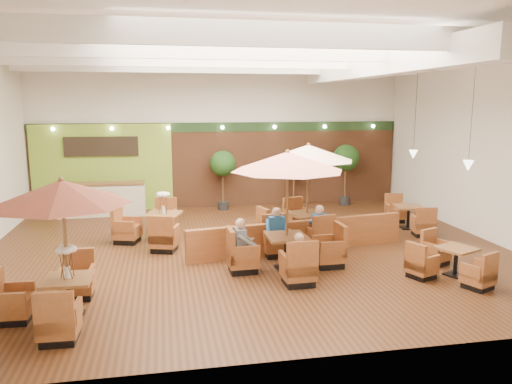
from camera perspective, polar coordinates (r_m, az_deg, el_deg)
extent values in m
plane|color=#381E0F|center=(13.74, -0.85, -6.57)|extent=(14.00, 14.00, 0.00)
cube|color=silver|center=(19.14, -3.96, 6.52)|extent=(14.00, 0.04, 5.50)
cube|color=silver|center=(7.42, 7.02, 0.73)|extent=(14.00, 0.04, 5.50)
cube|color=silver|center=(15.96, 24.82, 4.89)|extent=(0.04, 12.00, 5.50)
cube|color=white|center=(13.25, -0.91, 16.85)|extent=(14.00, 12.00, 0.04)
cube|color=brown|center=(19.18, -3.89, 3.08)|extent=(13.90, 0.10, 3.20)
cube|color=#1E3819|center=(19.05, -3.94, 7.41)|extent=(13.90, 0.12, 0.35)
cube|color=#83AB31|center=(19.12, -17.09, 2.63)|extent=(5.00, 0.08, 3.20)
cube|color=black|center=(18.96, -17.25, 5.00)|extent=(2.60, 0.08, 0.70)
cube|color=white|center=(14.21, 13.57, 13.90)|extent=(0.60, 11.00, 0.60)
cube|color=white|center=(9.32, 3.46, 17.51)|extent=(13.60, 0.12, 0.45)
cube|color=white|center=(11.94, 0.19, 15.90)|extent=(13.60, 0.12, 0.45)
cube|color=white|center=(14.49, -1.81, 14.88)|extent=(13.60, 0.12, 0.45)
cube|color=white|center=(17.16, -3.25, 14.13)|extent=(13.60, 0.12, 0.45)
cylinder|color=black|center=(14.41, 23.53, 9.11)|extent=(0.01, 0.01, 3.20)
cone|color=white|center=(14.51, 23.09, 2.79)|extent=(0.28, 0.28, 0.28)
cylinder|color=black|center=(16.99, 17.82, 9.49)|extent=(0.01, 0.01, 3.20)
cone|color=white|center=(17.07, 17.53, 4.12)|extent=(0.28, 0.28, 0.28)
sphere|color=#FFEAC6|center=(19.07, -22.19, 6.69)|extent=(0.14, 0.14, 0.14)
sphere|color=#FFEAC6|center=(18.77, -16.16, 6.99)|extent=(0.14, 0.14, 0.14)
sphere|color=#FFEAC6|center=(18.69, -10.01, 7.23)|extent=(0.14, 0.14, 0.14)
sphere|color=#FFEAC6|center=(18.82, -3.86, 7.38)|extent=(0.14, 0.14, 0.14)
sphere|color=#FFEAC6|center=(19.16, 2.14, 7.44)|extent=(0.14, 0.14, 0.14)
sphere|color=#FFEAC6|center=(19.70, 7.87, 7.43)|extent=(0.14, 0.14, 0.14)
sphere|color=#FFEAC6|center=(20.42, 13.24, 7.35)|extent=(0.14, 0.14, 0.14)
cube|color=beige|center=(18.51, -17.19, -0.90)|extent=(3.00, 0.70, 1.10)
cube|color=brown|center=(18.41, -17.28, 0.93)|extent=(3.00, 0.75, 0.06)
cube|color=brown|center=(13.46, 4.99, -5.08)|extent=(6.14, 1.17, 0.86)
cube|color=brown|center=(9.97, -20.69, -9.35)|extent=(0.89, 0.89, 0.06)
cylinder|color=black|center=(10.09, -20.56, -11.27)|extent=(0.10, 0.10, 0.68)
cube|color=black|center=(10.23, -20.44, -13.14)|extent=(0.47, 0.47, 0.04)
cube|color=brown|center=(9.24, -21.57, -13.85)|extent=(0.65, 0.65, 0.33)
cube|color=brown|center=(8.88, -21.98, -12.72)|extent=(0.64, 0.12, 0.72)
cube|color=brown|center=(9.23, -23.50, -12.63)|extent=(0.10, 0.57, 0.29)
cube|color=brown|center=(9.10, -19.79, -12.71)|extent=(0.10, 0.57, 0.29)
cube|color=black|center=(9.33, -21.47, -15.17)|extent=(0.58, 0.58, 0.14)
cube|color=brown|center=(11.02, -19.68, -9.80)|extent=(0.65, 0.65, 0.33)
cube|color=brown|center=(11.17, -19.61, -7.85)|extent=(0.64, 0.12, 0.72)
cube|color=brown|center=(10.90, -18.20, -8.79)|extent=(0.10, 0.57, 0.29)
cube|color=brown|center=(11.01, -21.28, -8.78)|extent=(0.10, 0.57, 0.29)
cube|color=black|center=(11.10, -19.61, -10.94)|extent=(0.58, 0.58, 0.14)
cube|color=brown|center=(10.34, -25.96, -11.58)|extent=(0.65, 0.65, 0.33)
cube|color=brown|center=(10.17, -24.62, -9.98)|extent=(0.12, 0.64, 0.72)
cube|color=brown|center=(10.53, -25.58, -9.96)|extent=(0.57, 0.10, 0.29)
cube|color=brown|center=(10.00, -26.55, -11.09)|extent=(0.57, 0.10, 0.29)
cube|color=black|center=(10.42, -25.86, -12.78)|extent=(0.58, 0.58, 0.14)
cylinder|color=brown|center=(9.81, -20.89, -6.35)|extent=(0.06, 0.06, 2.56)
cone|color=#5F291C|center=(9.57, -21.30, -0.02)|extent=(2.46, 2.46, 0.45)
sphere|color=brown|center=(9.54, -21.39, 1.34)|extent=(0.10, 0.10, 0.10)
cylinder|color=silver|center=(9.93, -20.74, -8.58)|extent=(0.10, 0.10, 0.22)
cube|color=brown|center=(11.97, 3.53, -5.12)|extent=(0.97, 0.97, 0.07)
cylinder|color=black|center=(12.08, 3.50, -6.91)|extent=(0.11, 0.11, 0.74)
cube|color=black|center=(12.20, 3.48, -8.66)|extent=(0.52, 0.52, 0.04)
cube|color=brown|center=(11.13, 4.85, -8.86)|extent=(0.71, 0.71, 0.36)
cube|color=brown|center=(10.76, 5.25, -7.66)|extent=(0.70, 0.13, 0.78)
cube|color=brown|center=(10.97, 3.23, -7.89)|extent=(0.11, 0.62, 0.31)
cube|color=brown|center=(11.16, 6.47, -7.63)|extent=(0.11, 0.62, 0.31)
cube|color=black|center=(11.22, 4.83, -10.10)|extent=(0.63, 0.63, 0.16)
cube|color=brown|center=(13.09, 2.36, -5.90)|extent=(0.71, 0.71, 0.36)
cube|color=brown|center=(13.28, 2.12, -4.17)|extent=(0.70, 0.13, 0.78)
cube|color=brown|center=(13.12, 3.75, -4.87)|extent=(0.11, 0.62, 0.31)
cube|color=brown|center=(12.96, 0.98, -5.04)|extent=(0.11, 0.62, 0.31)
cube|color=black|center=(13.17, 2.36, -6.98)|extent=(0.63, 0.63, 0.16)
cube|color=brown|center=(11.90, -1.50, -7.55)|extent=(0.71, 0.71, 0.36)
cube|color=brown|center=(11.84, -0.11, -5.94)|extent=(0.13, 0.70, 0.78)
cube|color=brown|center=(12.14, -1.79, -6.09)|extent=(0.62, 0.11, 0.31)
cube|color=brown|center=(11.53, -1.21, -6.98)|extent=(0.62, 0.11, 0.31)
cube|color=black|center=(11.98, -1.50, -8.73)|extent=(0.63, 0.63, 0.16)
cube|color=brown|center=(12.40, 8.30, -6.93)|extent=(0.71, 0.71, 0.36)
cube|color=brown|center=(12.22, 7.03, -5.51)|extent=(0.13, 0.70, 0.78)
cube|color=brown|center=(12.04, 8.86, -6.35)|extent=(0.62, 0.11, 0.31)
cube|color=brown|center=(12.63, 7.81, -5.54)|extent=(0.62, 0.11, 0.31)
cube|color=black|center=(12.48, 8.27, -8.06)|extent=(0.63, 0.63, 0.16)
cylinder|color=brown|center=(11.83, 3.56, -2.35)|extent=(0.06, 0.06, 2.79)
cone|color=#CE7463|center=(11.63, 3.62, 3.51)|extent=(2.68, 2.68, 0.45)
sphere|color=brown|center=(11.61, 3.63, 4.64)|extent=(0.10, 0.10, 0.10)
cube|color=brown|center=(14.49, 5.85, -2.51)|extent=(1.15, 1.15, 0.07)
cylinder|color=black|center=(14.58, 5.83, -3.99)|extent=(0.11, 0.11, 0.72)
cube|color=black|center=(14.68, 5.80, -5.44)|extent=(0.61, 0.61, 0.04)
cube|color=brown|center=(13.63, 7.06, -5.34)|extent=(0.84, 0.84, 0.35)
cube|color=brown|center=(13.27, 7.14, -4.30)|extent=(0.69, 0.28, 0.77)
cube|color=brown|center=(13.41, 5.94, -4.61)|extent=(0.24, 0.61, 0.31)
cube|color=brown|center=(13.75, 8.20, -4.29)|extent=(0.24, 0.61, 0.31)
cube|color=black|center=(13.70, 7.04, -6.36)|extent=(0.74, 0.74, 0.15)
cube|color=brown|center=(15.57, 4.74, -3.35)|extent=(0.84, 0.84, 0.35)
cube|color=brown|center=(15.77, 4.75, -1.94)|extent=(0.69, 0.28, 0.77)
cube|color=brown|center=(15.68, 5.75, -2.44)|extent=(0.24, 0.61, 0.31)
cube|color=brown|center=(15.36, 3.72, -2.68)|extent=(0.24, 0.61, 0.31)
cube|color=black|center=(15.63, 4.72, -4.25)|extent=(0.74, 0.74, 0.15)
cube|color=brown|center=(14.34, 1.81, -4.49)|extent=(0.84, 0.84, 0.35)
cube|color=brown|center=(14.25, 2.96, -3.23)|extent=(0.28, 0.69, 0.77)
cube|color=brown|center=(14.56, 1.23, -3.37)|extent=(0.61, 0.24, 0.31)
cube|color=brown|center=(14.02, 2.42, -3.92)|extent=(0.61, 0.24, 0.31)
cube|color=black|center=(14.41, 1.80, -5.46)|extent=(0.74, 0.74, 0.15)
cylinder|color=brown|center=(14.37, 5.89, -0.25)|extent=(0.06, 0.06, 2.74)
cone|color=beige|center=(14.21, 5.98, 4.48)|extent=(2.63, 2.63, 0.45)
sphere|color=brown|center=(14.19, 6.00, 5.41)|extent=(0.10, 0.10, 0.10)
cube|color=brown|center=(14.61, -10.53, -2.53)|extent=(1.16, 1.16, 0.07)
cylinder|color=black|center=(14.70, -10.48, -3.99)|extent=(0.11, 0.11, 0.72)
cube|color=black|center=(14.80, -10.43, -5.43)|extent=(0.62, 0.62, 0.04)
cube|color=brown|center=(13.71, -10.44, -5.35)|extent=(0.85, 0.85, 0.35)
cube|color=brown|center=(13.37, -10.12, -4.29)|extent=(0.68, 0.31, 0.77)
cube|color=brown|center=(13.75, -11.74, -4.40)|extent=(0.26, 0.60, 0.31)
cube|color=brown|center=(13.57, -9.19, -4.52)|extent=(0.26, 0.60, 0.31)
cube|color=black|center=(13.78, -10.41, -6.36)|extent=(0.75, 0.75, 0.15)
cube|color=brown|center=(15.73, -10.49, -3.34)|extent=(0.85, 0.85, 0.35)
cube|color=brown|center=(15.93, -10.84, -1.98)|extent=(0.68, 0.31, 0.77)
cube|color=brown|center=(15.59, -9.40, -2.60)|extent=(0.26, 0.60, 0.31)
cube|color=brown|center=(15.78, -11.62, -2.53)|extent=(0.26, 0.60, 0.31)
cube|color=black|center=(15.79, -10.46, -4.23)|extent=(0.75, 0.75, 0.15)
cube|color=brown|center=(14.76, -14.52, -4.40)|extent=(0.85, 0.85, 0.35)
cube|color=brown|center=(14.75, -13.50, -3.05)|extent=(0.31, 0.68, 0.77)
cube|color=brown|center=(15.00, -14.13, -3.29)|extent=(0.60, 0.26, 0.31)
cube|color=brown|center=(14.42, -15.01, -3.86)|extent=(0.60, 0.26, 0.31)
cube|color=black|center=(14.82, -14.48, -5.34)|extent=(0.75, 0.75, 0.15)
cylinder|color=silver|center=(14.58, -10.55, -1.98)|extent=(0.10, 0.10, 0.22)
cube|color=brown|center=(12.44, 21.95, -6.02)|extent=(1.00, 1.00, 0.05)
cylinder|color=black|center=(12.53, 21.86, -7.40)|extent=(0.09, 0.09, 0.59)
cube|color=black|center=(12.63, 21.76, -8.76)|extent=(0.53, 0.53, 0.04)
cube|color=brown|center=(11.88, 24.05, -8.83)|extent=(0.73, 0.73, 0.29)
cube|color=brown|center=(11.58, 24.37, -7.94)|extent=(0.55, 0.30, 0.63)
cube|color=brown|center=(11.61, 23.42, -8.28)|extent=(0.26, 0.48, 0.25)
cube|color=brown|center=(12.04, 24.78, -7.74)|extent=(0.26, 0.48, 0.25)
cube|color=black|center=(11.95, 23.98, -9.77)|extent=(0.65, 0.65, 0.13)
cube|color=brown|center=(13.24, 19.87, -6.63)|extent=(0.73, 0.73, 0.29)
cube|color=brown|center=(13.39, 19.81, -5.24)|extent=(0.55, 0.30, 0.63)
cube|color=brown|center=(13.40, 20.58, -5.68)|extent=(0.26, 0.48, 0.25)
cube|color=brown|center=(12.99, 19.22, -6.09)|extent=(0.26, 0.48, 0.25)
cube|color=black|center=(13.30, 19.81, -7.48)|extent=(0.65, 0.65, 0.13)
cube|color=brown|center=(12.12, 18.40, -8.08)|extent=(0.73, 0.73, 0.29)
cube|color=brown|center=(12.07, 19.58, -6.89)|extent=(0.30, 0.55, 0.63)
cube|color=brown|center=(12.22, 17.48, -7.00)|extent=(0.48, 0.26, 0.25)
cube|color=brown|center=(11.92, 19.44, -7.54)|extent=(0.48, 0.26, 0.25)
cube|color=black|center=(12.19, 18.35, -9.00)|extent=(0.65, 0.65, 0.13)
cube|color=brown|center=(16.54, 17.08, -1.64)|extent=(0.97, 0.97, 0.06)
cylinder|color=black|center=(16.61, 17.02, -2.79)|extent=(0.10, 0.10, 0.64)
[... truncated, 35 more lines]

